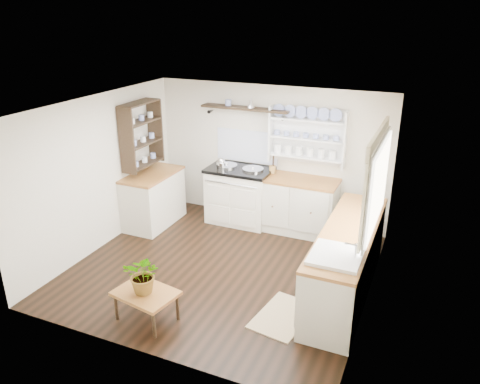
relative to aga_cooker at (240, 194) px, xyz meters
name	(u,v)px	position (x,y,z in m)	size (l,w,h in m)	color
floor	(222,268)	(0.41, -1.57, -0.49)	(4.00, 3.80, 0.01)	black
wall_back	(270,154)	(0.41, 0.33, 0.66)	(4.00, 0.02, 2.30)	beige
wall_right	(375,218)	(2.41, -1.57, 0.66)	(0.02, 3.80, 2.30)	beige
wall_left	(100,173)	(-1.59, -1.57, 0.66)	(0.02, 3.80, 2.30)	beige
ceiling	(220,107)	(0.41, -1.57, 1.81)	(4.00, 3.80, 0.01)	white
window	(377,180)	(2.36, -1.42, 1.08)	(0.08, 1.55, 1.22)	white
aga_cooker	(240,194)	(0.00, 0.00, 0.00)	(1.07, 0.74, 0.99)	white
back_cabinets	(297,204)	(1.01, 0.03, -0.03)	(1.27, 0.63, 0.90)	beige
right_cabinets	(346,261)	(2.11, -1.47, -0.03)	(0.62, 2.43, 0.90)	beige
belfast_sink	(335,265)	(2.11, -2.22, 0.31)	(0.55, 0.60, 0.45)	white
left_cabinets	(153,198)	(-1.29, -0.67, -0.03)	(0.62, 1.13, 0.90)	beige
plate_rack	(308,135)	(1.06, 0.29, 1.07)	(1.20, 0.22, 0.90)	white
high_shelf	(245,109)	(0.01, 0.21, 1.42)	(1.50, 0.29, 0.16)	black
left_shelving	(141,134)	(-1.43, -0.67, 1.06)	(0.28, 0.80, 1.05)	black
kettle	(221,164)	(-0.28, -0.12, 0.54)	(0.16, 0.16, 0.20)	silver
utensil_crock	(272,169)	(0.53, 0.11, 0.48)	(0.11, 0.11, 0.12)	olive
center_table	(146,295)	(0.10, -2.97, -0.15)	(0.78, 0.62, 0.38)	brown
potted_plant	(144,274)	(0.10, -2.97, 0.13)	(0.42, 0.37, 0.47)	#3F7233
floor_rug	(283,316)	(1.55, -2.28, -0.48)	(0.55, 0.85, 0.02)	#8C6D51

